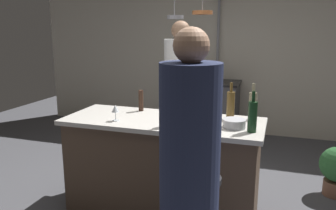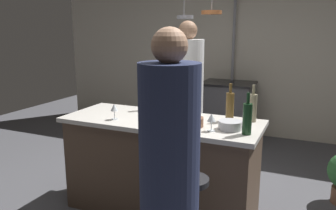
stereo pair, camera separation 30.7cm
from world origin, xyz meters
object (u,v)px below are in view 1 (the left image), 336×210
object	(u,v)px
mixing_bowl_wooden	(197,121)
wine_glass_by_chef	(115,109)
chef	(180,104)
wine_bottle_red	(252,116)
wine_bottle_white	(253,105)
wine_bottle_amber	(231,105)
mixing_bowl_steel	(234,123)
wine_bottle_dark	(171,113)
pepper_mill	(141,100)
wine_glass_near_right_guest	(217,117)
guest_right	(189,182)
stove_range	(213,109)

from	to	relation	value
mixing_bowl_wooden	wine_glass_by_chef	bearing A→B (deg)	-174.00
chef	wine_bottle_red	bearing A→B (deg)	-50.36
wine_bottle_white	wine_bottle_amber	bearing A→B (deg)	-165.59
chef	wine_bottle_red	world-z (taller)	chef
wine_bottle_amber	mixing_bowl_wooden	world-z (taller)	wine_bottle_amber
wine_bottle_amber	mixing_bowl_steel	xyz separation A→B (m)	(0.07, -0.27, -0.10)
wine_bottle_red	wine_bottle_white	bearing A→B (deg)	94.38
wine_bottle_dark	mixing_bowl_wooden	size ratio (longest dim) A/B	1.68
chef	mixing_bowl_wooden	size ratio (longest dim) A/B	10.11
wine_bottle_red	mixing_bowl_wooden	bearing A→B (deg)	175.17
pepper_mill	mixing_bowl_steel	size ratio (longest dim) A/B	1.09
wine_glass_near_right_guest	mixing_bowl_wooden	world-z (taller)	wine_glass_near_right_guest
chef	wine_bottle_amber	size ratio (longest dim) A/B	5.36
mixing_bowl_wooden	mixing_bowl_steel	bearing A→B (deg)	7.10
guest_right	wine_glass_by_chef	xyz separation A→B (m)	(-0.89, 0.79, 0.21)
guest_right	mixing_bowl_wooden	size ratio (longest dim) A/B	9.68
pepper_mill	wine_bottle_dark	xyz separation A→B (m)	(0.45, -0.42, 0.01)
chef	wine_bottle_amber	distance (m)	1.05
chef	wine_glass_near_right_guest	xyz separation A→B (m)	(0.64, -1.13, 0.17)
wine_bottle_white	wine_glass_near_right_guest	xyz separation A→B (m)	(-0.25, -0.42, -0.02)
wine_bottle_amber	wine_bottle_red	bearing A→B (deg)	-57.40
stove_range	guest_right	world-z (taller)	guest_right
chef	pepper_mill	world-z (taller)	chef
wine_bottle_amber	wine_bottle_white	xyz separation A→B (m)	(0.19, 0.05, -0.00)
guest_right	mixing_bowl_wooden	world-z (taller)	guest_right
stove_range	wine_glass_near_right_guest	bearing A→B (deg)	-78.73
wine_bottle_amber	wine_glass_near_right_guest	bearing A→B (deg)	-98.33
pepper_mill	mixing_bowl_steel	distance (m)	1.01
stove_range	wine_bottle_white	distance (m)	2.40
chef	mixing_bowl_steel	size ratio (longest dim) A/B	9.33
wine_bottle_amber	wine_glass_by_chef	xyz separation A→B (m)	(-0.96, -0.38, -0.03)
stove_range	mixing_bowl_steel	distance (m)	2.65
chef	mixing_bowl_steel	world-z (taller)	chef
wine_glass_by_chef	wine_bottle_red	bearing A→B (deg)	1.82
chef	wine_glass_by_chef	world-z (taller)	chef
mixing_bowl_wooden	wine_bottle_red	bearing A→B (deg)	-4.83
chef	mixing_bowl_wooden	xyz separation A→B (m)	(0.46, -1.07, 0.11)
mixing_bowl_wooden	stove_range	bearing A→B (deg)	97.63
wine_bottle_red	mixing_bowl_wooden	distance (m)	0.47
wine_bottle_dark	wine_glass_near_right_guest	size ratio (longest dim) A/B	2.03
chef	wine_bottle_amber	xyz separation A→B (m)	(0.69, -0.76, 0.20)
wine_glass_near_right_guest	wine_bottle_white	bearing A→B (deg)	59.88
wine_bottle_red	wine_bottle_amber	distance (m)	0.41
chef	stove_range	bearing A→B (deg)	85.51
wine_bottle_amber	wine_bottle_dark	world-z (taller)	wine_bottle_amber
pepper_mill	mixing_bowl_wooden	world-z (taller)	pepper_mill
wine_bottle_amber	wine_glass_near_right_guest	distance (m)	0.38
wine_bottle_amber	wine_glass_by_chef	world-z (taller)	wine_bottle_amber
stove_range	wine_bottle_red	bearing A→B (deg)	-72.90
wine_bottle_red	wine_glass_near_right_guest	distance (m)	0.28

